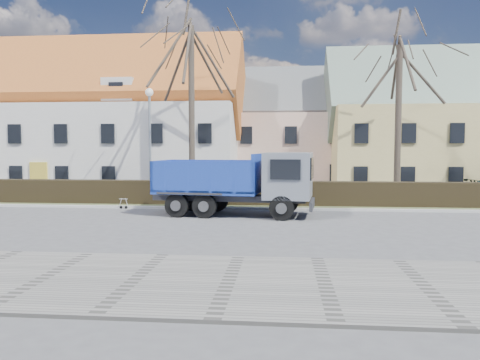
# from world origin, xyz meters

# --- Properties ---
(ground) EXTENTS (120.00, 120.00, 0.00)m
(ground) POSITION_xyz_m (0.00, 0.00, 0.00)
(ground) COLOR #4E4F51
(sidewalk_near) EXTENTS (80.00, 5.00, 0.08)m
(sidewalk_near) POSITION_xyz_m (0.00, -8.50, 0.04)
(sidewalk_near) COLOR gray
(sidewalk_near) RESTS_ON ground
(curb_far) EXTENTS (80.00, 0.30, 0.12)m
(curb_far) POSITION_xyz_m (0.00, 4.60, 0.06)
(curb_far) COLOR #ACABA8
(curb_far) RESTS_ON ground
(grass_strip) EXTENTS (80.00, 3.00, 0.10)m
(grass_strip) POSITION_xyz_m (0.00, 6.20, 0.05)
(grass_strip) COLOR #4C5630
(grass_strip) RESTS_ON ground
(hedge) EXTENTS (60.00, 0.90, 1.30)m
(hedge) POSITION_xyz_m (0.00, 6.00, 0.65)
(hedge) COLOR black
(hedge) RESTS_ON ground
(building_white) EXTENTS (26.80, 10.80, 9.50)m
(building_white) POSITION_xyz_m (-13.00, 16.00, 4.75)
(building_white) COLOR silver
(building_white) RESTS_ON ground
(building_pink) EXTENTS (10.80, 8.80, 8.00)m
(building_pink) POSITION_xyz_m (4.00, 20.00, 4.00)
(building_pink) COLOR beige
(building_pink) RESTS_ON ground
(building_yellow) EXTENTS (18.80, 10.80, 8.50)m
(building_yellow) POSITION_xyz_m (16.00, 17.00, 4.25)
(building_yellow) COLOR tan
(building_yellow) RESTS_ON ground
(tree_1) EXTENTS (9.20, 9.20, 12.65)m
(tree_1) POSITION_xyz_m (-2.00, 8.50, 6.33)
(tree_1) COLOR #393028
(tree_1) RESTS_ON ground
(tree_2) EXTENTS (8.00, 8.00, 11.00)m
(tree_2) POSITION_xyz_m (10.00, 8.50, 5.50)
(tree_2) COLOR #393028
(tree_2) RESTS_ON ground
(dump_truck) EXTENTS (7.91, 3.64, 3.06)m
(dump_truck) POSITION_xyz_m (0.93, 2.63, 1.53)
(dump_truck) COLOR #153296
(dump_truck) RESTS_ON ground
(streetlight) EXTENTS (0.52, 0.52, 6.62)m
(streetlight) POSITION_xyz_m (-4.13, 7.00, 3.31)
(streetlight) COLOR #93999F
(streetlight) RESTS_ON ground
(cart_frame) EXTENTS (0.67, 0.40, 0.59)m
(cart_frame) POSITION_xyz_m (-5.00, 4.39, 0.30)
(cart_frame) COLOR silver
(cart_frame) RESTS_ON ground
(parked_car_a) EXTENTS (3.61, 1.80, 1.18)m
(parked_car_a) POSITION_xyz_m (-7.46, 9.63, 0.59)
(parked_car_a) COLOR #2D2E32
(parked_car_a) RESTS_ON ground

